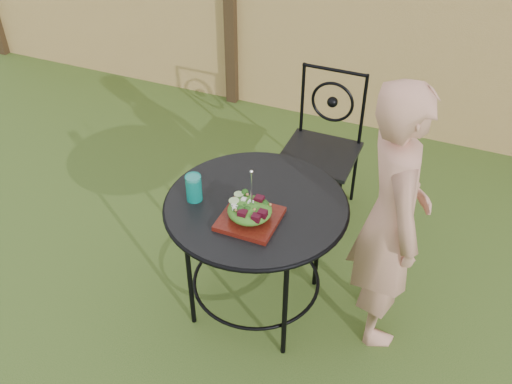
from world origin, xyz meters
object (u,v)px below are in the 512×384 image
at_px(salad_plate, 250,219).
at_px(patio_table, 256,224).
at_px(diner, 391,219).
at_px(patio_chair, 323,143).

bearing_deg(salad_plate, patio_table, 100.00).
bearing_deg(diner, salad_plate, 89.83).
bearing_deg(diner, patio_chair, 11.51).
distance_m(patio_chair, diner, 1.06).
relative_size(patio_chair, diner, 0.65).
relative_size(patio_table, patio_chair, 0.97).
distance_m(patio_table, salad_plate, 0.20).
xyz_separation_m(patio_table, salad_plate, (0.02, -0.13, 0.15)).
height_order(patio_table, salad_plate, salad_plate).
bearing_deg(patio_chair, patio_table, -93.01).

